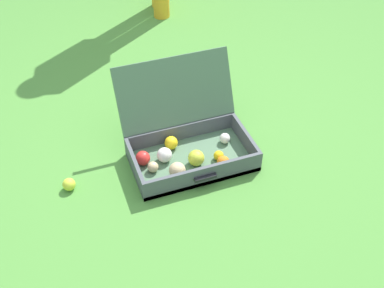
{
  "coord_description": "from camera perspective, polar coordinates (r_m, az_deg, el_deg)",
  "views": [
    {
      "loc": [
        -0.63,
        -1.67,
        1.69
      ],
      "look_at": [
        -0.03,
        -0.03,
        0.12
      ],
      "focal_mm": 44.53,
      "sensor_mm": 36.0,
      "label": 1
    }
  ],
  "objects": [
    {
      "name": "open_suitcase",
      "position": [
        2.4,
        -0.76,
        0.44
      ],
      "size": [
        0.61,
        0.53,
        0.44
      ],
      "color": "#4C7051",
      "rests_on": "ground"
    },
    {
      "name": "stray_ball_on_grass",
      "position": [
        2.35,
        -14.51,
        -4.73
      ],
      "size": [
        0.06,
        0.06,
        0.06
      ],
      "primitive_type": "sphere",
      "color": "#CCDB38",
      "rests_on": "ground"
    },
    {
      "name": "ground_plane",
      "position": [
        2.46,
        0.53,
        -1.59
      ],
      "size": [
        16.0,
        16.0,
        0.0
      ],
      "primitive_type": "plane",
      "color": "#4C8C38"
    }
  ]
}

